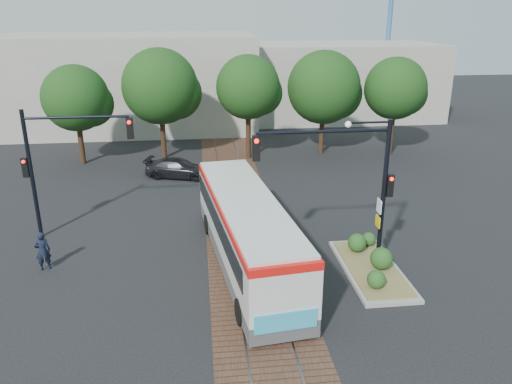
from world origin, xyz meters
The scene contains 11 objects.
ground centered at (0.00, 0.00, 0.00)m, with size 120.00×120.00×0.00m, color black.
trackbed centered at (0.00, 4.00, 0.01)m, with size 3.60×40.00×0.02m.
tree_row centered at (1.21, 16.42, 4.85)m, with size 26.40×5.60×7.67m.
warehouses centered at (-0.53, 28.75, 3.81)m, with size 40.00×13.00×8.00m.
crane centered at (18.00, 34.00, 10.88)m, with size 8.00×0.50×18.00m.
city_bus centered at (-0.19, 0.14, 1.66)m, with size 3.70×11.33×2.98m.
traffic_island centered at (4.82, -0.90, 0.33)m, with size 2.20×5.20×1.13m.
signal_pole_main centered at (3.86, -0.81, 4.16)m, with size 5.49×0.46×6.00m.
signal_pole_left centered at (-8.37, 4.00, 3.86)m, with size 4.99×0.34×6.00m.
officer centered at (-8.44, 0.72, 0.83)m, with size 0.60×0.39×1.65m, color black.
parked_car centered at (-3.35, 12.16, 0.60)m, with size 1.69×4.15×1.20m, color black.
Camera 1 is at (-1.94, -18.30, 10.01)m, focal length 35.00 mm.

